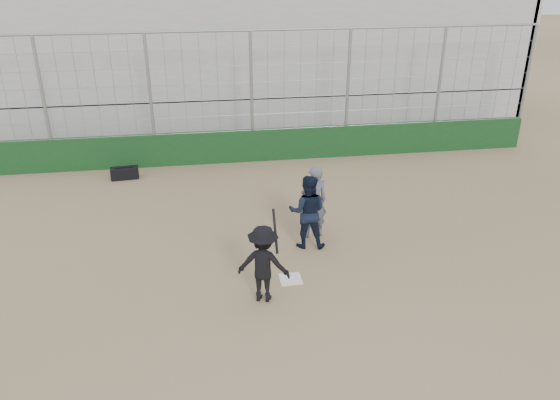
{
  "coord_description": "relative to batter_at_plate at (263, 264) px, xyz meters",
  "views": [
    {
      "loc": [
        -1.66,
        -9.27,
        6.12
      ],
      "look_at": [
        0.0,
        1.4,
        1.15
      ],
      "focal_mm": 35.0,
      "sensor_mm": 36.0,
      "label": 1
    }
  ],
  "objects": [
    {
      "name": "ground",
      "position": [
        0.62,
        0.57,
        -0.78
      ],
      "size": [
        90.0,
        90.0,
        0.0
      ],
      "primitive_type": "plane",
      "color": "brown",
      "rests_on": "ground"
    },
    {
      "name": "home_plate",
      "position": [
        0.62,
        0.57,
        -0.76
      ],
      "size": [
        0.44,
        0.44,
        0.02
      ],
      "primitive_type": "cube",
      "color": "white",
      "rests_on": "ground"
    },
    {
      "name": "backstop",
      "position": [
        0.62,
        7.57,
        0.18
      ],
      "size": [
        18.1,
        0.25,
        4.04
      ],
      "color": "#103516",
      "rests_on": "ground"
    },
    {
      "name": "bleachers",
      "position": [
        0.62,
        12.52,
        2.15
      ],
      "size": [
        20.25,
        6.7,
        6.98
      ],
      "color": "#9F9F9F",
      "rests_on": "ground"
    },
    {
      "name": "batter_at_plate",
      "position": [
        0.0,
        0.0,
        0.0
      ],
      "size": [
        1.13,
        0.87,
        1.72
      ],
      "color": "black",
      "rests_on": "ground"
    },
    {
      "name": "catcher_crouched",
      "position": [
        1.21,
        1.86,
        -0.19
      ],
      "size": [
        0.97,
        0.83,
        1.17
      ],
      "color": "black",
      "rests_on": "ground"
    },
    {
      "name": "umpire",
      "position": [
        1.46,
        2.33,
        0.01
      ],
      "size": [
        0.71,
        0.54,
        1.57
      ],
      "primitive_type": "imported",
      "rotation": [
        0.0,
        0.0,
        3.34
      ],
      "color": "#525868",
      "rests_on": "ground"
    },
    {
      "name": "equipment_bag",
      "position": [
        -3.25,
        6.64,
        -0.61
      ],
      "size": [
        0.82,
        0.41,
        0.38
      ],
      "color": "black",
      "rests_on": "ground"
    }
  ]
}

